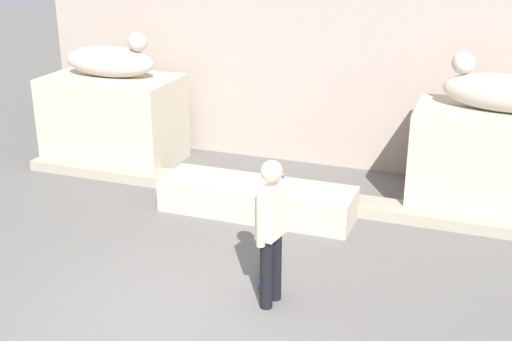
# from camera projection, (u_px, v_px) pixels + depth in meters

# --- Properties ---
(ground_plane) EXTENTS (40.00, 40.00, 0.00)m
(ground_plane) POSITION_uv_depth(u_px,v_px,m) (162.00, 323.00, 6.98)
(ground_plane) COLOR #605E5B
(pedestal_left) EXTENTS (2.21, 1.35, 1.48)m
(pedestal_left) POSITION_uv_depth(u_px,v_px,m) (114.00, 119.00, 11.42)
(pedestal_left) COLOR #B7AD99
(pedestal_left) RESTS_ON ground_plane
(pedestal_right) EXTENTS (2.21, 1.35, 1.48)m
(pedestal_right) POSITION_uv_depth(u_px,v_px,m) (492.00, 162.00, 9.44)
(pedestal_right) COLOR #B7AD99
(pedestal_right) RESTS_ON ground_plane
(statue_reclining_left) EXTENTS (1.62, 0.61, 0.78)m
(statue_reclining_left) POSITION_uv_depth(u_px,v_px,m) (111.00, 60.00, 11.04)
(statue_reclining_left) COLOR #BEB3A7
(statue_reclining_left) RESTS_ON pedestal_left
(statue_reclining_right) EXTENTS (1.67, 0.83, 0.78)m
(statue_reclining_right) POSITION_uv_depth(u_px,v_px,m) (499.00, 91.00, 9.09)
(statue_reclining_right) COLOR #BEB3A7
(statue_reclining_right) RESTS_ON pedestal_right
(ledge_block) EXTENTS (2.78, 0.83, 0.46)m
(ledge_block) POSITION_uv_depth(u_px,v_px,m) (257.00, 199.00, 9.49)
(ledge_block) COLOR #B7AD99
(ledge_block) RESTS_ON ground_plane
(skater) EXTENTS (0.26, 0.53, 1.67)m
(skater) POSITION_uv_depth(u_px,v_px,m) (271.00, 227.00, 7.03)
(skater) COLOR black
(skater) RESTS_ON ground_plane
(skateboard) EXTENTS (0.40, 0.82, 0.08)m
(skateboard) POSITION_uv_depth(u_px,v_px,m) (269.00, 271.00, 7.88)
(skateboard) COLOR navy
(skateboard) RESTS_ON ground_plane
(bottle_blue) EXTENTS (0.07, 0.07, 0.27)m
(bottle_blue) POSITION_uv_depth(u_px,v_px,m) (283.00, 185.00, 9.09)
(bottle_blue) COLOR #194C99
(bottle_blue) RESTS_ON ledge_block
(bottle_brown) EXTENTS (0.08, 0.08, 0.28)m
(bottle_brown) POSITION_uv_depth(u_px,v_px,m) (270.00, 172.00, 9.55)
(bottle_brown) COLOR #593314
(bottle_brown) RESTS_ON ledge_block
(stair_step) EXTENTS (8.38, 0.50, 0.16)m
(stair_step) POSITION_uv_depth(u_px,v_px,m) (270.00, 193.00, 10.06)
(stair_step) COLOR gray
(stair_step) RESTS_ON ground_plane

